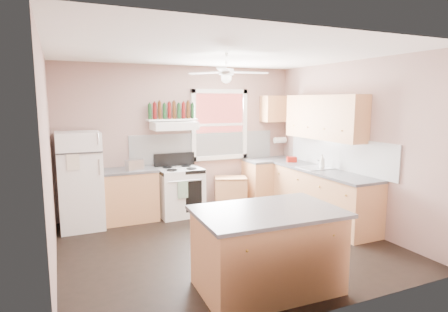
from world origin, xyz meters
name	(u,v)px	position (x,y,z in m)	size (l,w,h in m)	color
floor	(226,244)	(0.00, 0.00, 0.00)	(4.50, 4.50, 0.00)	black
ceiling	(226,53)	(0.00, 0.00, 2.70)	(4.50, 4.50, 0.00)	white
wall_back	(182,139)	(0.00, 2.02, 1.35)	(4.50, 0.05, 2.70)	gray
wall_right	(352,144)	(2.27, 0.00, 1.35)	(0.05, 4.00, 2.70)	gray
wall_left	(47,163)	(-2.27, 0.00, 1.35)	(0.05, 4.00, 2.70)	gray
backsplash_back	(205,147)	(0.45, 1.99, 1.18)	(2.90, 0.03, 0.55)	white
backsplash_right	(337,153)	(2.23, 0.30, 1.18)	(0.03, 2.60, 0.55)	white
window_view	(219,125)	(0.75, 1.98, 1.60)	(1.00, 0.02, 1.20)	maroon
window_frame	(220,125)	(0.75, 1.96, 1.60)	(1.16, 0.07, 1.36)	white
refrigerator	(80,181)	(-1.85, 1.61, 0.79)	(0.67, 0.65, 1.57)	white
base_cabinet_left	(130,196)	(-1.06, 1.70, 0.43)	(0.90, 0.60, 0.86)	tan
counter_left	(129,170)	(-1.06, 1.70, 0.88)	(0.92, 0.62, 0.04)	#49494B
toaster	(135,165)	(-0.98, 1.57, 0.99)	(0.28, 0.16, 0.18)	silver
stove	(180,192)	(-0.18, 1.64, 0.43)	(0.77, 0.64, 0.86)	white
range_hood	(174,126)	(-0.23, 1.75, 1.62)	(0.78, 0.50, 0.14)	white
bottle_shelf	(172,120)	(-0.23, 1.87, 1.72)	(0.90, 0.26, 0.03)	white
cart	(231,192)	(0.87, 1.69, 0.30)	(0.60, 0.40, 0.60)	tan
base_cabinet_corner	(270,182)	(1.75, 1.70, 0.43)	(1.00, 0.60, 0.86)	tan
base_cabinet_right	(322,197)	(1.95, 0.30, 0.43)	(0.60, 2.20, 0.86)	tan
counter_corner	(270,160)	(1.75, 1.70, 0.88)	(1.02, 0.62, 0.04)	#49494B
counter_right	(323,171)	(1.94, 0.30, 0.88)	(0.62, 2.22, 0.04)	#49494B
sink	(315,168)	(1.94, 0.50, 0.90)	(0.55, 0.45, 0.03)	silver
faucet	(323,163)	(2.10, 0.50, 0.97)	(0.03, 0.03, 0.14)	silver
upper_cabinet_right	(324,117)	(2.08, 0.50, 1.78)	(0.33, 1.80, 0.76)	tan
upper_cabinet_corner	(276,109)	(1.95, 1.83, 1.90)	(0.60, 0.33, 0.52)	tan
paper_towel	(280,140)	(2.07, 1.86, 1.25)	(0.12, 0.12, 0.26)	white
island	(267,251)	(-0.11, -1.34, 0.43)	(1.47, 0.93, 0.86)	tan
island_top	(268,212)	(-0.11, -1.34, 0.88)	(1.56, 1.02, 0.04)	#49494B
ceiling_fan_hub	(226,72)	(0.00, 0.00, 2.45)	(0.20, 0.20, 0.08)	white
soap_bottle	(322,162)	(2.00, 0.40, 1.02)	(0.09, 0.10, 0.25)	silver
red_caddy	(292,159)	(1.92, 1.20, 0.95)	(0.18, 0.12, 0.10)	#A71A0E
wine_bottles	(172,111)	(-0.23, 1.87, 1.88)	(0.86, 0.06, 0.31)	#143819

